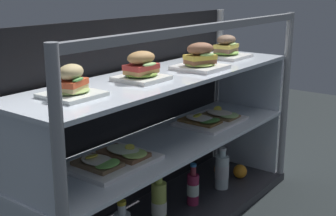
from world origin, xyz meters
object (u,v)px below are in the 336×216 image
Objects in this scene: plated_roll_sandwich_near_left_corner at (142,69)px; open_sandwich_tray_center at (211,119)px; plated_roll_sandwich_far_right at (72,85)px; plated_roll_sandwich_mid_right at (226,49)px; orange_fruit_beside_bottles at (221,169)px; juice_bottle_front_fourth at (222,171)px; open_sandwich_tray_mid_left at (113,159)px; juice_bottle_front_left_end at (193,188)px; plated_roll_sandwich_center at (200,60)px; juice_bottle_near_post at (159,203)px; orange_fruit_near_left_post at (240,171)px.

open_sandwich_tray_center is (0.53, 0.00, -0.33)m from plated_roll_sandwich_near_left_corner.
plated_roll_sandwich_far_right is 0.93m from open_sandwich_tray_center.
plated_roll_sandwich_mid_right is 2.59× the size of orange_fruit_beside_bottles.
juice_bottle_front_fourth is 0.16m from orange_fruit_beside_bottles.
open_sandwich_tray_mid_left is at bearing -178.21° from orange_fruit_beside_bottles.
open_sandwich_tray_center is at bearing 8.12° from juice_bottle_front_left_end.
plated_roll_sandwich_near_left_corner is 0.52× the size of open_sandwich_tray_center.
plated_roll_sandwich_far_right is 0.89× the size of plated_roll_sandwich_center.
plated_roll_sandwich_mid_right is 0.66m from orange_fruit_beside_bottles.
open_sandwich_tray_center is 1.55× the size of juice_bottle_front_fourth.
orange_fruit_beside_bottles is at bearing 10.49° from open_sandwich_tray_center.
plated_roll_sandwich_mid_right is 0.84× the size of juice_bottle_near_post.
plated_roll_sandwich_center is 0.37m from plated_roll_sandwich_mid_right.
juice_bottle_near_post is at bearing 176.02° from orange_fruit_near_left_post.
plated_roll_sandwich_far_right reaches higher than orange_fruit_near_left_post.
plated_roll_sandwich_far_right is 0.69m from plated_roll_sandwich_center.
juice_bottle_front_fourth is 0.18m from orange_fruit_near_left_post.
orange_fruit_beside_bottles is at bearing 13.22° from plated_roll_sandwich_center.
juice_bottle_near_post is at bearing -3.52° from plated_roll_sandwich_far_right.
open_sandwich_tray_center is (0.70, -0.00, -0.00)m from open_sandwich_tray_mid_left.
plated_roll_sandwich_center reaches higher than juice_bottle_front_left_end.
orange_fruit_near_left_post is (0.22, -0.06, -0.34)m from open_sandwich_tray_center.
open_sandwich_tray_mid_left is at bearing 175.83° from orange_fruit_near_left_post.
juice_bottle_near_post is (-0.61, -0.04, -0.60)m from plated_roll_sandwich_mid_right.
plated_roll_sandwich_center reaches higher than open_sandwich_tray_mid_left.
juice_bottle_near_post is at bearing -177.95° from open_sandwich_tray_center.
juice_bottle_front_fourth reaches higher than orange_fruit_near_left_post.
open_sandwich_tray_mid_left is 0.98m from orange_fruit_near_left_post.
plated_roll_sandwich_center reaches higher than juice_bottle_front_fourth.
plated_roll_sandwich_far_right is 1.28m from orange_fruit_near_left_post.
open_sandwich_tray_mid_left is at bearing -1.88° from plated_roll_sandwich_far_right.
plated_roll_sandwich_near_left_corner is 0.37m from open_sandwich_tray_mid_left.
orange_fruit_beside_bottles is at bearing 4.45° from juice_bottle_near_post.
juice_bottle_front_left_end is at bearing -4.06° from plated_roll_sandwich_near_left_corner.
open_sandwich_tray_center is 4.26× the size of orange_fruit_beside_bottles.
plated_roll_sandwich_center is 0.66m from juice_bottle_near_post.
plated_roll_sandwich_near_left_corner is 0.89× the size of plated_roll_sandwich_center.
plated_roll_sandwich_far_right is at bearing 178.12° from open_sandwich_tray_mid_left.
open_sandwich_tray_mid_left reaches higher than juice_bottle_front_left_end.
juice_bottle_front_left_end is (0.68, -0.04, -0.62)m from plated_roll_sandwich_far_right.
plated_roll_sandwich_far_right reaches higher than juice_bottle_near_post.
open_sandwich_tray_center reaches higher than orange_fruit_beside_bottles.
juice_bottle_front_left_end is (0.25, -0.01, -0.02)m from juice_bottle_near_post.
open_sandwich_tray_center is at bearing 164.06° from orange_fruit_near_left_post.
plated_roll_sandwich_mid_right is (0.36, 0.08, -0.00)m from plated_roll_sandwich_center.
plated_roll_sandwich_mid_right is 0.72m from juice_bottle_front_left_end.
juice_bottle_near_post is 0.66m from orange_fruit_near_left_post.
open_sandwich_tray_mid_left is 0.38m from juice_bottle_near_post.
plated_roll_sandwich_center is at bearing -166.78° from orange_fruit_beside_bottles.
plated_roll_sandwich_center is 0.62m from juice_bottle_front_left_end.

